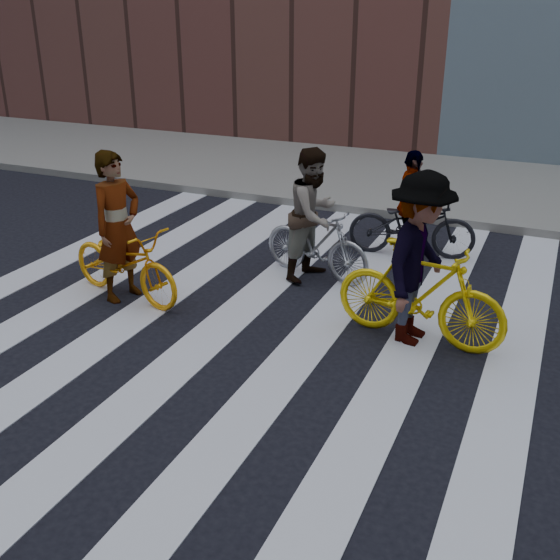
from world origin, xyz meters
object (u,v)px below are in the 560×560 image
Objects in this scene: bike_yellow_right at (420,293)px; rider_rear at (410,204)px; rider_right at (419,260)px; bike_yellow_left at (125,262)px; bike_dark_rear at (412,225)px; rider_mid at (314,214)px; rider_left at (118,227)px; bike_silver_mid at (316,243)px.

rider_rear is at bearing 22.56° from bike_yellow_right.
bike_yellow_left is at bearing 102.03° from rider_right.
bike_dark_rear reaches higher than bike_yellow_left.
rider_mid is (1.97, 1.65, 0.42)m from bike_yellow_left.
rider_left is 4.29m from rider_rear.
rider_mid is (2.02, 1.65, -0.05)m from rider_left.
bike_yellow_right is 1.07× the size of rider_mid.
rider_left is at bearing 101.96° from rider_right.
bike_dark_rear is 0.32m from rider_rear.
rider_rear is at bearing -22.82° from rider_mid.
rider_mid reaches higher than bike_dark_rear.
rider_left reaches higher than bike_silver_mid.
rider_right is at bearing -176.16° from bike_dark_rear.
bike_dark_rear is at bearing -32.31° from bike_yellow_left.
rider_mid is (-1.79, 1.29, 0.33)m from bike_yellow_right.
bike_silver_mid is at bearing 59.04° from rider_right.
bike_yellow_right is at bearing -71.82° from rider_left.
rider_left reaches higher than rider_mid.
rider_right reaches higher than rider_left.
rider_left is at bearing 142.81° from rider_mid.
bike_silver_mid is 0.86× the size of rider_right.
bike_yellow_right is at bearing -174.16° from rider_rear.
bike_yellow_left is at bearing 101.96° from bike_yellow_right.
bike_dark_rear is (3.04, 3.03, 0.00)m from bike_yellow_left.
rider_left reaches higher than bike_dark_rear.
bike_dark_rear is 1.79m from rider_mid.
rider_left is (-3.09, -3.03, 0.47)m from bike_dark_rear.
rider_left is at bearing 124.20° from bike_dark_rear.
rider_left is (-2.07, -1.65, 0.46)m from bike_silver_mid.
rider_mid is at bearing 132.03° from bike_dark_rear.
bike_silver_mid is 0.92× the size of rider_mid.
bike_yellow_left is 3.76m from rider_right.
rider_right reaches higher than rider_mid.
rider_right is (0.67, -2.67, 0.49)m from bike_dark_rear.
rider_rear is (-0.05, 0.00, 0.31)m from bike_dark_rear.
bike_dark_rear is at bearing -100.26° from rider_rear.
bike_silver_mid is 0.90× the size of bike_dark_rear.
bike_yellow_left is at bearing 124.67° from bike_dark_rear.
bike_silver_mid is at bearing 134.72° from rider_rear.
rider_mid is (-1.07, -1.38, 0.42)m from bike_dark_rear.
bike_yellow_right is (3.76, 0.36, 0.10)m from bike_yellow_left.
rider_left is 1.20× the size of rider_rear.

